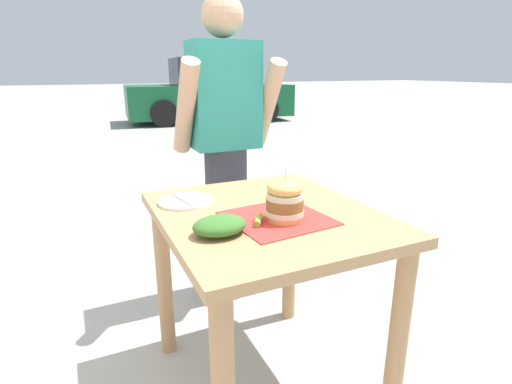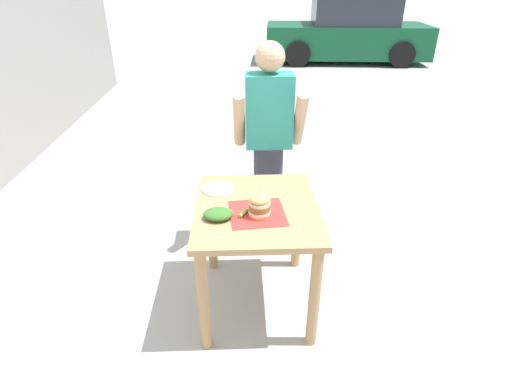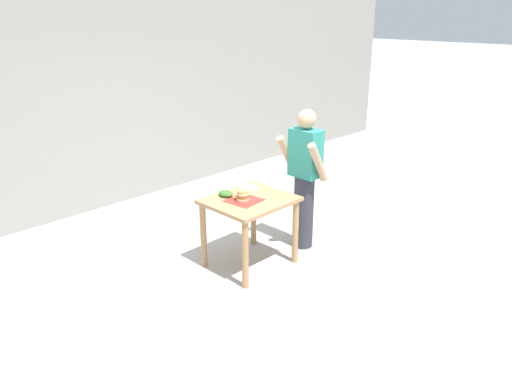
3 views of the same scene
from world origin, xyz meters
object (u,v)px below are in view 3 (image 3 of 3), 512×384
side_plate_with_forks (249,187)px  diner_across_table (304,177)px  side_salad (226,194)px  pickle_spear (237,198)px  patio_table (250,212)px  sandwich (243,195)px

side_plate_with_forks → diner_across_table: bearing=54.9°
side_salad → diner_across_table: 0.99m
side_plate_with_forks → side_salad: size_ratio=1.22×
pickle_spear → side_plate_with_forks: bearing=116.4°
side_salad → side_plate_with_forks: bearing=92.4°
patio_table → sandwich: (0.01, -0.11, 0.23)m
diner_across_table → patio_table: bearing=-99.4°
patio_table → diner_across_table: bearing=80.6°
side_salad → sandwich: bearing=4.3°
side_plate_with_forks → diner_across_table: diner_across_table is taller
sandwich → side_salad: (-0.25, -0.02, -0.05)m
side_plate_with_forks → diner_across_table: (0.38, 0.54, 0.08)m
sandwich → side_salad: 0.26m
patio_table → side_plate_with_forks: 0.38m
sandwich → side_plate_with_forks: (-0.27, 0.35, -0.07)m
patio_table → side_salad: (-0.24, -0.13, 0.19)m
side_plate_with_forks → pickle_spear: bearing=-63.6°
pickle_spear → sandwich: bearing=-5.7°
pickle_spear → side_plate_with_forks: pickle_spear is taller
sandwich → pickle_spear: bearing=174.3°
sandwich → side_plate_with_forks: sandwich is taller
sandwich → pickle_spear: (-0.10, 0.01, -0.06)m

